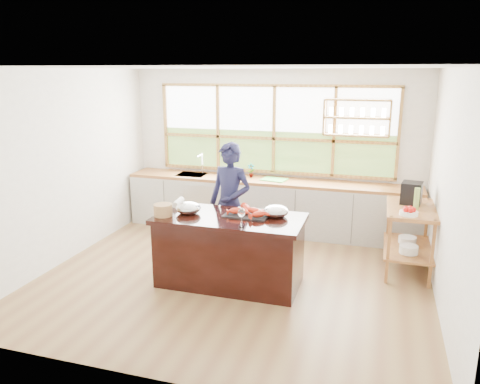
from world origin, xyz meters
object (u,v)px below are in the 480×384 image
at_px(espresso_machine, 412,193).
at_px(cook, 230,204).
at_px(wicker_basket, 163,210).
at_px(island, 230,250).

bearing_deg(espresso_machine, cook, -155.95).
relative_size(espresso_machine, wicker_basket, 1.27).
bearing_deg(wicker_basket, espresso_machine, 26.57).
xyz_separation_m(island, wicker_basket, (-0.81, -0.20, 0.52)).
bearing_deg(cook, island, -60.65).
xyz_separation_m(cook, espresso_machine, (2.41, 0.61, 0.19)).
bearing_deg(island, espresso_machine, 30.60).
xyz_separation_m(cook, wicker_basket, (-0.59, -0.89, 0.11)).
xyz_separation_m(island, espresso_machine, (2.19, 1.30, 0.59)).
bearing_deg(cook, wicker_basket, -111.87).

